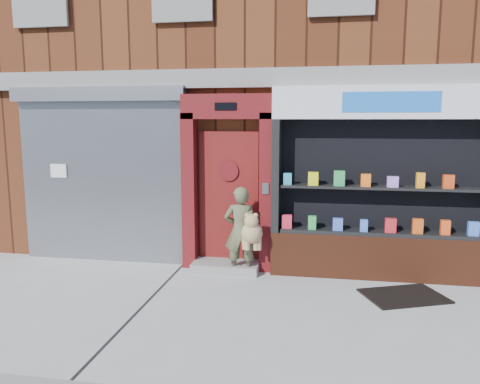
# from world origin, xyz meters

# --- Properties ---
(ground) EXTENTS (80.00, 80.00, 0.00)m
(ground) POSITION_xyz_m (0.00, 0.00, 0.00)
(ground) COLOR #9E9E99
(ground) RESTS_ON ground
(building) EXTENTS (12.00, 8.16, 8.00)m
(building) POSITION_xyz_m (-0.00, 5.99, 4.00)
(building) COLOR #4D2311
(building) RESTS_ON ground
(shutter_bay) EXTENTS (3.10, 0.30, 3.04)m
(shutter_bay) POSITION_xyz_m (-3.00, 1.93, 1.72)
(shutter_bay) COLOR gray
(shutter_bay) RESTS_ON ground
(red_door_bay) EXTENTS (1.52, 0.58, 2.90)m
(red_door_bay) POSITION_xyz_m (-0.75, 1.86, 1.46)
(red_door_bay) COLOR #4B0C0F
(red_door_bay) RESTS_ON ground
(pharmacy_bay) EXTENTS (3.50, 0.41, 3.00)m
(pharmacy_bay) POSITION_xyz_m (1.75, 1.81, 1.37)
(pharmacy_bay) COLOR #602916
(pharmacy_bay) RESTS_ON ground
(woman) EXTENTS (0.65, 0.51, 1.45)m
(woman) POSITION_xyz_m (-0.44, 1.52, 0.73)
(woman) COLOR #585C3C
(woman) RESTS_ON ground
(doormat) EXTENTS (1.30, 1.12, 0.03)m
(doormat) POSITION_xyz_m (1.98, 0.99, 0.01)
(doormat) COLOR black
(doormat) RESTS_ON ground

